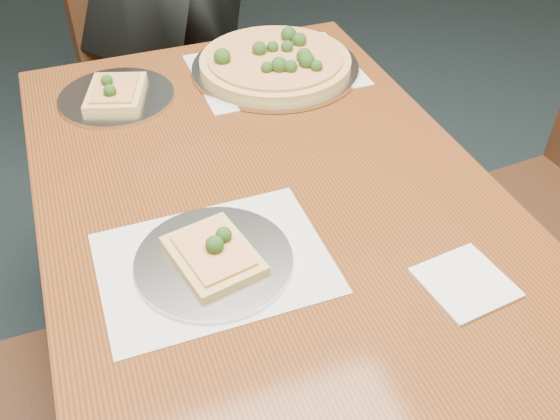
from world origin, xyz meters
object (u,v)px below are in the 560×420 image
object	(u,v)px
chair_far	(153,65)
dining_table	(280,244)
pizza_pan	(276,62)
slice_plate_near	(214,257)
slice_plate_far	(116,95)

from	to	relation	value
chair_far	dining_table	bearing A→B (deg)	-108.06
dining_table	chair_far	size ratio (longest dim) A/B	1.65
dining_table	pizza_pan	xyz separation A→B (m)	(0.18, 0.53, 0.12)
pizza_pan	dining_table	bearing A→B (deg)	-109.24
pizza_pan	slice_plate_near	distance (m)	0.71
chair_far	pizza_pan	bearing A→B (deg)	-88.92
pizza_pan	slice_plate_far	bearing A→B (deg)	179.87
chair_far	slice_plate_near	size ratio (longest dim) A/B	3.25
chair_far	slice_plate_far	world-z (taller)	chair_far
chair_far	pizza_pan	size ratio (longest dim) A/B	2.09
slice_plate_far	slice_plate_near	bearing A→B (deg)	-83.44
slice_plate_near	pizza_pan	bearing A→B (deg)	61.12
pizza_pan	slice_plate_far	world-z (taller)	pizza_pan
dining_table	chair_far	xyz separation A→B (m)	(-0.05, 1.12, -0.14)
pizza_pan	slice_plate_near	size ratio (longest dim) A/B	1.56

